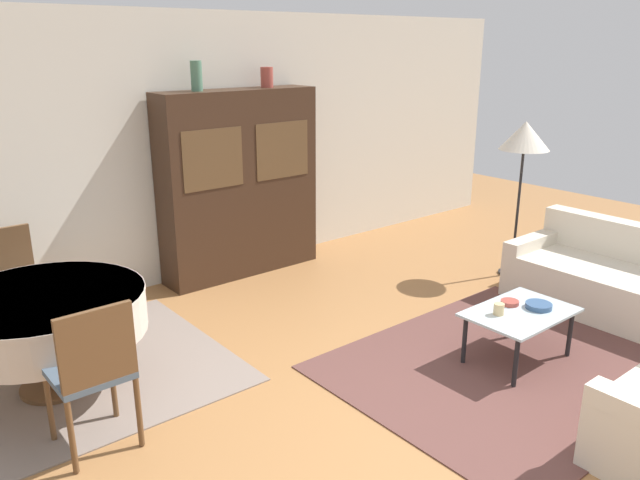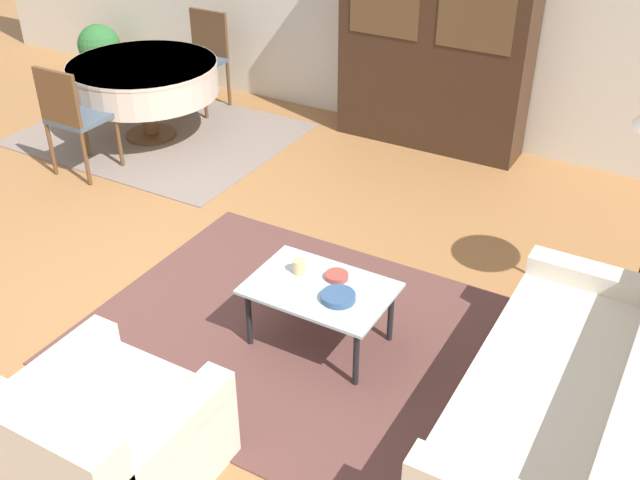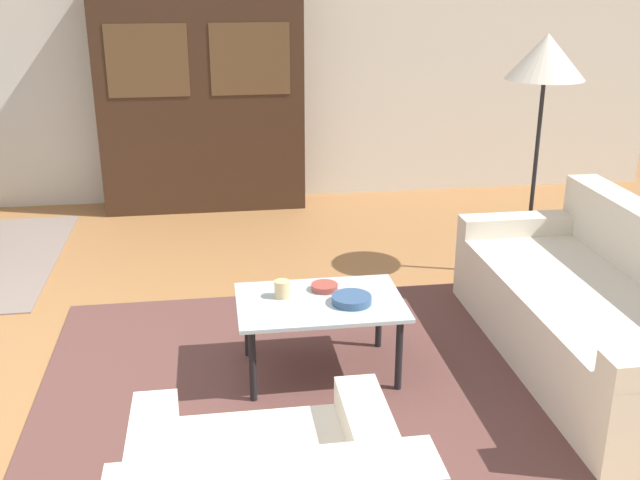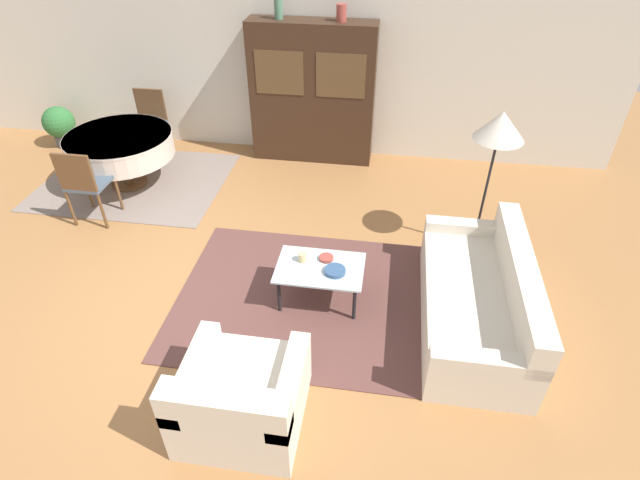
# 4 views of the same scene
# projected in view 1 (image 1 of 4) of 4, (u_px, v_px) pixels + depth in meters

# --- Properties ---
(ground_plane) EXTENTS (14.00, 14.00, 0.00)m
(ground_plane) POSITION_uv_depth(u_px,v_px,m) (437.00, 443.00, 3.90)
(ground_plane) COLOR #9E6B3D
(wall_back) EXTENTS (10.00, 0.06, 2.70)m
(wall_back) POSITION_uv_depth(u_px,v_px,m) (162.00, 152.00, 6.16)
(wall_back) COLOR beige
(wall_back) RESTS_ON ground_plane
(area_rug) EXTENTS (2.61, 2.09, 0.01)m
(area_rug) POSITION_uv_depth(u_px,v_px,m) (507.00, 366.00, 4.82)
(area_rug) COLOR brown
(area_rug) RESTS_ON ground_plane
(dining_rug) EXTENTS (2.47, 1.93, 0.01)m
(dining_rug) POSITION_uv_depth(u_px,v_px,m) (58.00, 382.00, 4.59)
(dining_rug) COLOR gray
(dining_rug) RESTS_ON ground_plane
(couch) EXTENTS (0.90, 1.96, 0.78)m
(couch) POSITION_uv_depth(u_px,v_px,m) (625.00, 285.00, 5.68)
(couch) COLOR beige
(couch) RESTS_ON ground_plane
(coffee_table) EXTENTS (0.85, 0.58, 0.41)m
(coffee_table) POSITION_uv_depth(u_px,v_px,m) (520.00, 316.00, 4.81)
(coffee_table) COLOR black
(coffee_table) RESTS_ON area_rug
(display_cabinet) EXTENTS (1.73, 0.41, 1.94)m
(display_cabinet) POSITION_uv_depth(u_px,v_px,m) (240.00, 184.00, 6.53)
(display_cabinet) COLOR #382316
(display_cabinet) RESTS_ON ground_plane
(dining_table) EXTENTS (1.38, 1.38, 0.73)m
(dining_table) POSITION_uv_depth(u_px,v_px,m) (45.00, 314.00, 4.33)
(dining_table) COLOR brown
(dining_table) RESTS_ON dining_rug
(dining_chair_near) EXTENTS (0.44, 0.44, 0.97)m
(dining_chair_near) POSITION_uv_depth(u_px,v_px,m) (93.00, 367.00, 3.67)
(dining_chair_near) COLOR brown
(dining_chair_near) RESTS_ON dining_rug
(dining_chair_far) EXTENTS (0.44, 0.44, 0.97)m
(dining_chair_far) POSITION_uv_depth(u_px,v_px,m) (11.00, 280.00, 5.00)
(dining_chair_far) COLOR brown
(dining_chair_far) RESTS_ON dining_rug
(floor_lamp) EXTENTS (0.51, 0.51, 1.63)m
(floor_lamp) POSITION_uv_depth(u_px,v_px,m) (525.00, 140.00, 6.30)
(floor_lamp) COLOR black
(floor_lamp) RESTS_ON ground_plane
(cup) EXTENTS (0.08, 0.08, 0.09)m
(cup) POSITION_uv_depth(u_px,v_px,m) (499.00, 309.00, 4.72)
(cup) COLOR tan
(cup) RESTS_ON coffee_table
(bowl) EXTENTS (0.20, 0.20, 0.04)m
(bowl) POSITION_uv_depth(u_px,v_px,m) (539.00, 306.00, 4.84)
(bowl) COLOR #33517A
(bowl) RESTS_ON coffee_table
(bowl_small) EXTENTS (0.14, 0.14, 0.03)m
(bowl_small) POSITION_uv_depth(u_px,v_px,m) (510.00, 303.00, 4.91)
(bowl_small) COLOR #9E4238
(bowl_small) RESTS_ON coffee_table
(vase_tall) EXTENTS (0.11, 0.11, 0.28)m
(vase_tall) POSITION_uv_depth(u_px,v_px,m) (196.00, 76.00, 5.93)
(vase_tall) COLOR #4C7A60
(vase_tall) RESTS_ON display_cabinet
(vase_short) EXTENTS (0.13, 0.13, 0.21)m
(vase_short) POSITION_uv_depth(u_px,v_px,m) (267.00, 77.00, 6.44)
(vase_short) COLOR #9E4238
(vase_short) RESTS_ON display_cabinet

